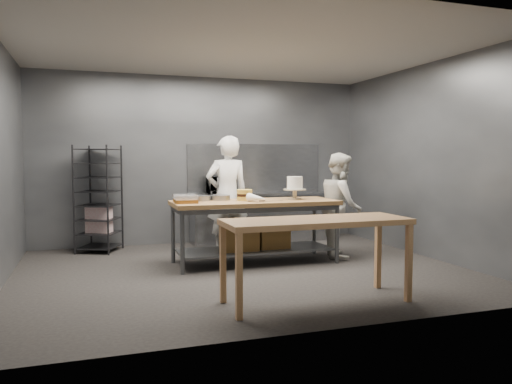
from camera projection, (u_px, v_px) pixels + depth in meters
ground at (244, 271)px, 6.84m from camera, size 6.00×6.00×0.00m
back_wall at (203, 160)px, 9.10m from camera, size 6.00×0.04×3.00m
work_table at (254, 224)px, 7.29m from camera, size 2.40×0.90×0.92m
near_counter at (316, 227)px, 5.30m from camera, size 2.00×0.70×0.90m
back_counter at (261, 217)px, 9.19m from camera, size 2.60×0.60×0.90m
splashback_panel at (255, 168)px, 9.41m from camera, size 2.60×0.02×0.90m
speed_rack at (99, 200)px, 8.18m from camera, size 0.82×0.84×1.75m
chef_behind at (227, 195)px, 7.95m from camera, size 0.70×0.47×1.89m
chef_right at (341, 205)px, 7.79m from camera, size 0.85×0.95×1.62m
microwave at (223, 185)px, 8.92m from camera, size 0.54×0.37×0.30m
frosted_cake_stand at (295, 185)px, 7.48m from camera, size 0.34×0.34×0.34m
layer_cake at (244, 195)px, 7.30m from camera, size 0.23×0.23×0.16m
cake_pans at (204, 198)px, 7.28m from camera, size 0.78×0.31×0.07m
piping_bag at (257, 198)px, 7.01m from camera, size 0.24×0.40×0.12m
offset_spatula at (268, 201)px, 7.16m from camera, size 0.36×0.02×0.02m
pastry_clamshells at (185, 199)px, 6.95m from camera, size 0.33×0.43×0.11m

